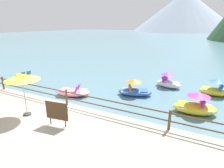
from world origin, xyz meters
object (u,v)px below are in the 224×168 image
at_px(sign_board, 57,111).
at_px(pedal_boat_4, 215,90).
at_px(pedal_boat_0, 168,82).
at_px(pedal_boat_2, 73,92).
at_px(pedal_boat_3, 135,90).
at_px(beach_umbrella, 22,77).
at_px(pedal_boat_1, 24,77).
at_px(pedal_boat_5, 195,106).

bearing_deg(sign_board, pedal_boat_4, 54.56).
height_order(pedal_boat_0, pedal_boat_2, pedal_boat_0).
bearing_deg(pedal_boat_3, pedal_boat_4, 28.11).
bearing_deg(pedal_boat_3, pedal_boat_2, -151.56).
distance_m(sign_board, pedal_boat_0, 10.01).
height_order(beach_umbrella, pedal_boat_0, beach_umbrella).
distance_m(sign_board, beach_umbrella, 2.58).
relative_size(pedal_boat_2, pedal_boat_4, 1.24).
bearing_deg(beach_umbrella, sign_board, -1.76).
bearing_deg(pedal_boat_2, pedal_boat_0, 42.27).
distance_m(pedal_boat_1, pedal_boat_2, 6.57).
bearing_deg(pedal_boat_0, sign_board, -108.20).
height_order(pedal_boat_2, pedal_boat_4, pedal_boat_4).
bearing_deg(pedal_boat_2, sign_board, -58.77).
bearing_deg(pedal_boat_3, pedal_boat_5, -15.02).
relative_size(beach_umbrella, pedal_boat_2, 0.80).
bearing_deg(pedal_boat_5, pedal_boat_1, -179.97).
bearing_deg(sign_board, pedal_boat_1, 149.66).
xyz_separation_m(beach_umbrella, pedal_boat_4, (8.77, 9.14, -2.03)).
distance_m(pedal_boat_3, pedal_boat_5, 4.31).
xyz_separation_m(sign_board, pedal_boat_2, (-2.60, 4.29, -0.88)).
bearing_deg(pedal_boat_4, pedal_boat_2, -151.75).
bearing_deg(pedal_boat_0, pedal_boat_4, -4.67).
distance_m(beach_umbrella, pedal_boat_1, 8.92).
bearing_deg(pedal_boat_2, pedal_boat_5, 7.28).
xyz_separation_m(pedal_boat_2, pedal_boat_5, (8.14, 1.04, 0.18)).
distance_m(beach_umbrella, pedal_boat_0, 11.01).
distance_m(pedal_boat_0, pedal_boat_3, 3.51).
xyz_separation_m(pedal_boat_3, pedal_boat_5, (4.16, -1.12, 0.05)).
height_order(sign_board, beach_umbrella, beach_umbrella).
bearing_deg(beach_umbrella, pedal_boat_5, 34.16).
distance_m(beach_umbrella, pedal_boat_3, 7.60).
distance_m(beach_umbrella, pedal_boat_5, 9.58).
relative_size(beach_umbrella, pedal_boat_0, 0.95).
relative_size(pedal_boat_1, pedal_boat_5, 0.96).
bearing_deg(pedal_boat_4, sign_board, -125.44).
height_order(beach_umbrella, pedal_boat_5, beach_umbrella).
bearing_deg(sign_board, pedal_boat_5, 43.89).
bearing_deg(sign_board, pedal_boat_0, 71.80).
distance_m(pedal_boat_0, pedal_boat_5, 4.81).
height_order(pedal_boat_2, pedal_boat_3, pedal_boat_3).
relative_size(pedal_boat_0, pedal_boat_4, 1.05).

